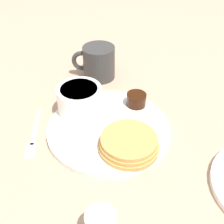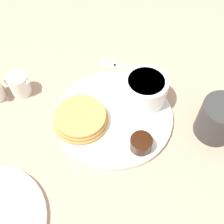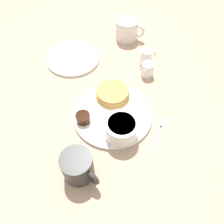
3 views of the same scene
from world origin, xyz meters
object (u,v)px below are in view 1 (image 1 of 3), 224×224
plate (109,128)px  bowl (80,99)px  coffee_mug (98,62)px  fork (33,138)px

plate → bowl: size_ratio=2.64×
plate → bowl: (-0.03, -0.08, 0.04)m
plate → coffee_mug: bearing=-153.7°
plate → bowl: bearing=-111.5°
bowl → coffee_mug: (-0.16, -0.02, -0.00)m
plate → coffee_mug: coffee_mug is taller
plate → fork: bearing=-62.6°
plate → fork: plate is taller
bowl → fork: bearing=-31.4°
coffee_mug → bowl: bearing=6.6°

